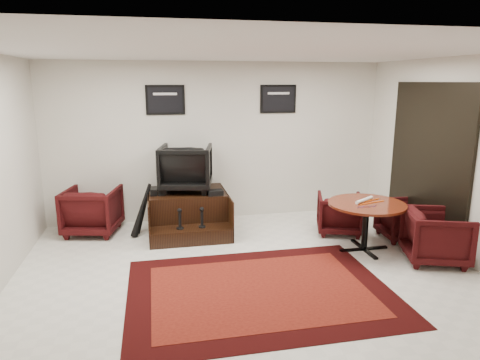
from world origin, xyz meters
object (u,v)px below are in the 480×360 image
table_chair_back (340,212)px  meeting_table (367,209)px  shine_podium (188,213)px  table_chair_corner (436,234)px  shine_chair (186,165)px  table_chair_window (403,218)px  armchair_side (92,208)px

table_chair_back → meeting_table: bearing=112.5°
shine_podium → table_chair_corner: 3.81m
shine_chair → meeting_table: (2.50, -1.54, -0.45)m
table_chair_window → table_chair_corner: (-0.06, -0.90, 0.06)m
shine_podium → armchair_side: bearing=172.8°
shine_podium → table_chair_window: table_chair_window is taller
shine_podium → armchair_side: armchair_side is taller
shine_podium → table_chair_corner: size_ratio=1.65×
armchair_side → table_chair_corner: armchair_side is taller
table_chair_window → meeting_table: bearing=115.2°
shine_podium → meeting_table: bearing=-29.3°
shine_podium → armchair_side: 1.56m
shine_podium → meeting_table: size_ratio=1.19×
shine_podium → table_chair_corner: bearing=-31.1°
meeting_table → table_chair_corner: table_chair_corner is taller
armchair_side → meeting_table: bearing=171.1°
table_chair_window → table_chair_corner: 0.90m
table_chair_back → table_chair_corner: bearing=140.0°
meeting_table → table_chair_corner: size_ratio=1.39×
table_chair_window → shine_podium: bearing=75.6°
shine_podium → armchair_side: size_ratio=1.57×
table_chair_back → table_chair_corner: table_chair_corner is taller
meeting_table → table_chair_window: (0.83, 0.33, -0.30)m
shine_chair → table_chair_window: size_ratio=1.26×
shine_podium → table_chair_back: 2.52m
armchair_side → meeting_table: armchair_side is taller
armchair_side → table_chair_window: bearing=178.1°
shine_podium → armchair_side: (-1.55, 0.20, 0.12)m
shine_chair → table_chair_corner: shine_chair is taller
meeting_table → table_chair_window: size_ratio=1.64×
meeting_table → table_chair_corner: 0.99m
table_chair_corner → armchair_side: bearing=84.3°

